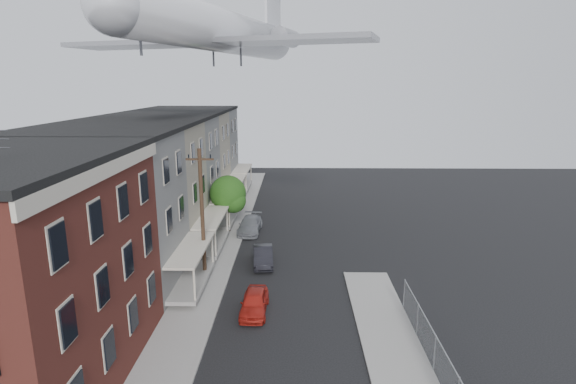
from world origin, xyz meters
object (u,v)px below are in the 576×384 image
Objects in this scene: street_tree at (229,195)px; airplane at (224,31)px; utility_pole at (202,213)px; car_near at (254,302)px; car_mid at (263,256)px; car_far at (250,225)px.

airplane is at bearing -81.69° from street_tree.
street_tree is 13.69m from airplane.
airplane reaches higher than utility_pole.
car_near is 0.94× the size of car_mid.
airplane is (-3.33, 6.36, 16.45)m from car_mid.
car_mid is (0.00, 7.16, 0.02)m from car_near.
street_tree is (0.33, 9.92, -1.22)m from utility_pole.
car_mid is at bearing -74.35° from car_far.
airplane reaches higher than car_far.
utility_pole is 6.12m from car_mid.
car_near is (3.80, -4.55, -4.04)m from utility_pole.
car_mid is (3.80, 2.61, -4.02)m from utility_pole.
airplane is at bearing 105.17° from car_near.
car_far is at bearing 78.18° from utility_pole.
street_tree is 1.11× the size of car_far.
car_near is at bearing -76.15° from airplane.
utility_pole is at bearing -150.49° from car_mid.
car_far reaches higher than car_mid.
car_far is at bearing 32.99° from airplane.
street_tree is 1.39× the size of car_near.
car_mid is at bearing 34.50° from utility_pole.
car_mid is at bearing -62.34° from airplane.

